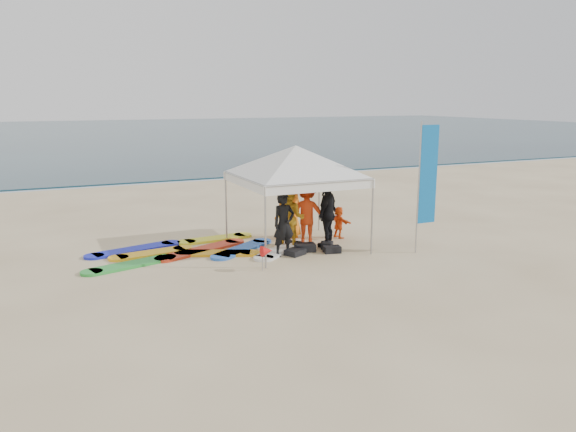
# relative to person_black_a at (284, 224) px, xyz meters

# --- Properties ---
(ground) EXTENTS (120.00, 120.00, 0.00)m
(ground) POSITION_rel_person_black_a_xyz_m (0.23, -3.09, -0.87)
(ground) COLOR beige
(ground) RESTS_ON ground
(ocean) EXTENTS (160.00, 84.00, 0.08)m
(ocean) POSITION_rel_person_black_a_xyz_m (0.23, 56.91, -0.83)
(ocean) COLOR #0C2633
(ocean) RESTS_ON ground
(shoreline_foam) EXTENTS (160.00, 1.20, 0.01)m
(shoreline_foam) POSITION_rel_person_black_a_xyz_m (0.23, 15.11, -0.86)
(shoreline_foam) COLOR silver
(shoreline_foam) RESTS_ON ground
(person_black_a) EXTENTS (0.67, 0.47, 1.73)m
(person_black_a) POSITION_rel_person_black_a_xyz_m (0.00, 0.00, 0.00)
(person_black_a) COLOR black
(person_black_a) RESTS_ON ground
(person_yellow) EXTENTS (1.06, 1.02, 1.71)m
(person_yellow) POSITION_rel_person_black_a_xyz_m (0.47, 0.61, -0.01)
(person_yellow) COLOR gold
(person_yellow) RESTS_ON ground
(person_orange_a) EXTENTS (1.39, 1.18, 1.87)m
(person_orange_a) POSITION_rel_person_black_a_xyz_m (1.07, 0.78, 0.07)
(person_orange_a) COLOR #E93E14
(person_orange_a) RESTS_ON ground
(person_black_b) EXTENTS (1.16, 1.10, 1.93)m
(person_black_b) POSITION_rel_person_black_a_xyz_m (1.52, 0.38, 0.10)
(person_black_b) COLOR black
(person_black_b) RESTS_ON ground
(person_orange_b) EXTENTS (1.02, 0.78, 1.88)m
(person_orange_b) POSITION_rel_person_black_a_xyz_m (0.95, 1.72, 0.08)
(person_orange_b) COLOR orange
(person_orange_b) RESTS_ON ground
(person_seated) EXTENTS (0.43, 0.93, 0.97)m
(person_seated) POSITION_rel_person_black_a_xyz_m (2.33, 1.13, -0.38)
(person_seated) COLOR #ED5315
(person_seated) RESTS_ON ground
(canopy_tent) EXTENTS (4.39, 4.39, 3.31)m
(canopy_tent) POSITION_rel_person_black_a_xyz_m (0.68, 0.70, 2.02)
(canopy_tent) COLOR #A5A5A8
(canopy_tent) RESTS_ON ground
(feather_flag) EXTENTS (0.60, 0.04, 3.59)m
(feather_flag) POSITION_rel_person_black_a_xyz_m (3.70, -1.22, 1.25)
(feather_flag) COLOR #A5A5A8
(feather_flag) RESTS_ON ground
(marker_pennant) EXTENTS (0.28, 0.28, 0.64)m
(marker_pennant) POSITION_rel_person_black_a_xyz_m (-0.92, -1.04, -0.37)
(marker_pennant) COLOR #A5A5A8
(marker_pennant) RESTS_ON ground
(gear_pile) EXTENTS (1.63, 0.86, 0.22)m
(gear_pile) POSITION_rel_person_black_a_xyz_m (0.84, 0.01, -0.77)
(gear_pile) COLOR black
(gear_pile) RESTS_ON ground
(surfboard_spread) EXTENTS (6.05, 3.10, 0.07)m
(surfboard_spread) POSITION_rel_person_black_a_xyz_m (-2.06, 1.33, -0.83)
(surfboard_spread) COLOR green
(surfboard_spread) RESTS_ON ground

